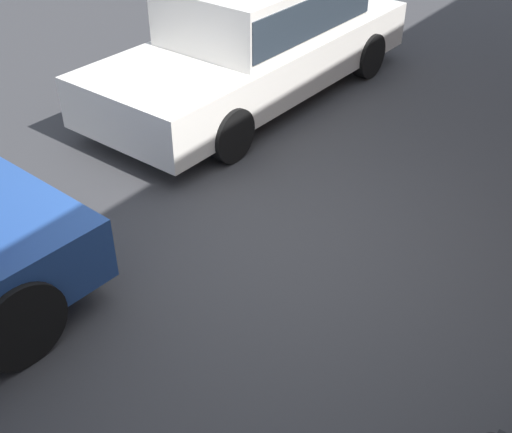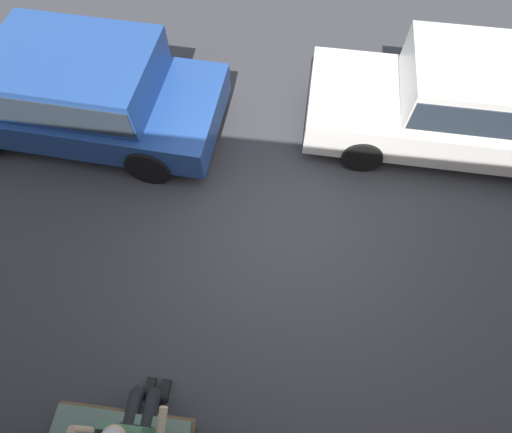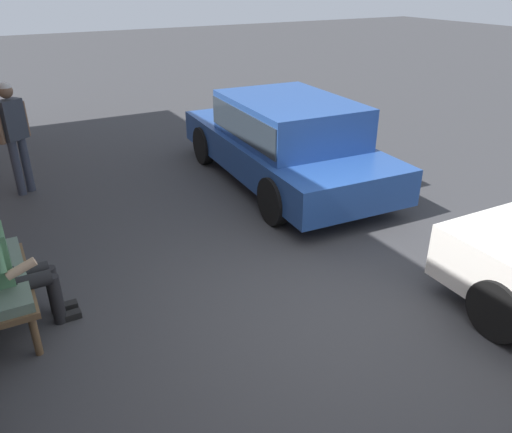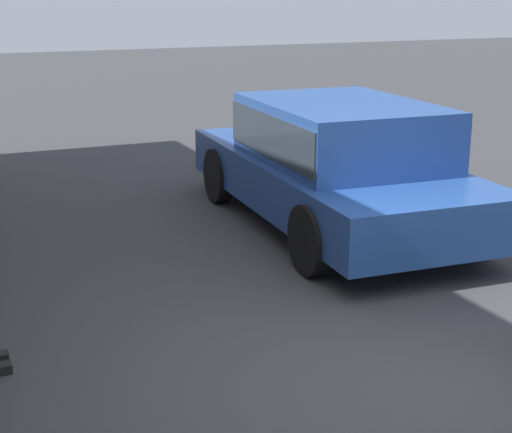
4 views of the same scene
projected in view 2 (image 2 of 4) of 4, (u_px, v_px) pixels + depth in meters
name	position (u px, v px, depth m)	size (l,w,h in m)	color
ground_plane	(284.00, 230.00, 5.71)	(60.00, 60.00, 0.00)	#38383A
person_on_phone	(132.00, 426.00, 3.87)	(0.73, 0.74, 1.37)	black
parked_car_near	(477.00, 102.00, 5.82)	(4.73, 1.89, 1.48)	white
parked_car_mid	(77.00, 88.00, 5.98)	(4.54, 2.15, 1.41)	#23478E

